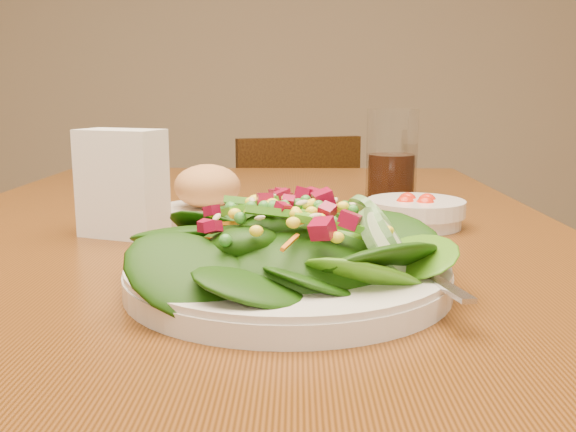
# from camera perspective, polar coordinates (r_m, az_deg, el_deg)

# --- Properties ---
(dining_table) EXTENTS (0.90, 1.40, 0.75)m
(dining_table) POSITION_cam_1_polar(r_m,az_deg,el_deg) (0.87, -4.67, -7.94)
(dining_table) COLOR #613412
(dining_table) RESTS_ON ground_plane
(chair_far) EXTENTS (0.47, 0.47, 0.81)m
(chair_far) POSITION_cam_1_polar(r_m,az_deg,el_deg) (1.93, -0.10, -4.04)
(chair_far) COLOR #372109
(chair_far) RESTS_ON ground_plane
(salad_plate) EXTENTS (0.30, 0.30, 0.09)m
(salad_plate) POSITION_cam_1_polar(r_m,az_deg,el_deg) (0.59, 0.97, -3.43)
(salad_plate) COLOR silver
(salad_plate) RESTS_ON dining_table
(bread_plate) EXTENTS (0.15, 0.15, 0.08)m
(bread_plate) POSITION_cam_1_polar(r_m,az_deg,el_deg) (0.93, -7.16, 1.77)
(bread_plate) COLOR silver
(bread_plate) RESTS_ON dining_table
(tomato_bowl) EXTENTS (0.13, 0.13, 0.04)m
(tomato_bowl) POSITION_cam_1_polar(r_m,az_deg,el_deg) (0.88, 11.29, 0.35)
(tomato_bowl) COLOR silver
(tomato_bowl) RESTS_ON dining_table
(drinking_glass) EXTENTS (0.09, 0.09, 0.15)m
(drinking_glass) POSITION_cam_1_polar(r_m,az_deg,el_deg) (1.10, 9.19, 4.88)
(drinking_glass) COLOR silver
(drinking_glass) RESTS_ON dining_table
(napkin_holder) EXTENTS (0.12, 0.09, 0.13)m
(napkin_holder) POSITION_cam_1_polar(r_m,az_deg,el_deg) (0.83, -14.53, 3.09)
(napkin_holder) COLOR white
(napkin_holder) RESTS_ON dining_table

